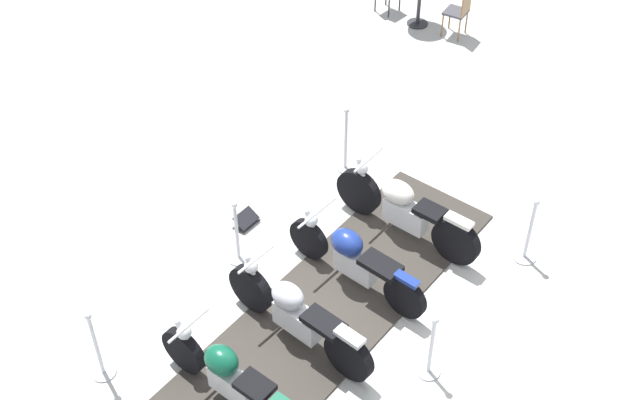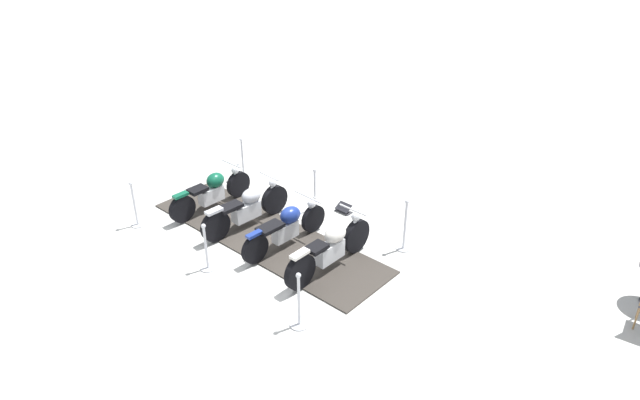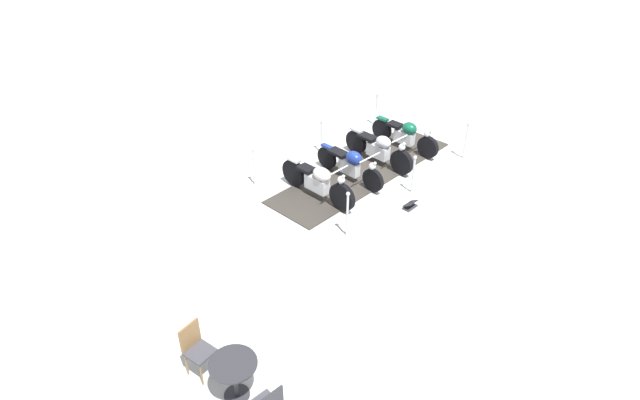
% 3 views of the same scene
% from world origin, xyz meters
% --- Properties ---
extents(ground_plane, '(80.00, 80.00, 0.00)m').
position_xyz_m(ground_plane, '(0.00, 0.00, 0.00)').
color(ground_plane, silver).
extents(display_platform, '(4.06, 5.88, 0.03)m').
position_xyz_m(display_platform, '(0.00, 0.00, 0.02)').
color(display_platform, '#38332D').
rests_on(display_platform, ground_plane).
extents(motorcycle_cream, '(2.15, 1.18, 1.03)m').
position_xyz_m(motorcycle_cream, '(-0.84, 1.57, 0.49)').
color(motorcycle_cream, black).
rests_on(motorcycle_cream, display_platform).
extents(motorcycle_navy, '(2.07, 1.14, 0.90)m').
position_xyz_m(motorcycle_navy, '(-0.30, 0.51, 0.49)').
color(motorcycle_navy, black).
rests_on(motorcycle_navy, display_platform).
extents(motorcycle_chrome, '(2.15, 1.09, 0.99)m').
position_xyz_m(motorcycle_chrome, '(0.24, -0.54, 0.47)').
color(motorcycle_chrome, black).
rests_on(motorcycle_chrome, display_platform).
extents(motorcycle_forest, '(2.05, 1.13, 0.92)m').
position_xyz_m(motorcycle_forest, '(0.77, -1.61, 0.47)').
color(motorcycle_forest, black).
rests_on(motorcycle_forest, display_platform).
extents(stanchion_right_rear, '(0.31, 0.31, 1.11)m').
position_xyz_m(stanchion_right_rear, '(-0.27, -2.89, 0.38)').
color(stanchion_right_rear, silver).
rests_on(stanchion_right_rear, ground_plane).
extents(stanchion_left_front, '(0.34, 0.34, 1.08)m').
position_xyz_m(stanchion_left_front, '(0.27, 2.89, 0.34)').
color(stanchion_left_front, silver).
rests_on(stanchion_left_front, ground_plane).
extents(stanchion_right_mid, '(0.33, 0.33, 1.05)m').
position_xyz_m(stanchion_right_mid, '(-1.38, -0.70, 0.33)').
color(stanchion_right_mid, silver).
rests_on(stanchion_right_mid, ground_plane).
extents(stanchion_left_mid, '(0.30, 0.30, 1.01)m').
position_xyz_m(stanchion_left_mid, '(1.38, 0.70, 0.35)').
color(stanchion_left_mid, silver).
rests_on(stanchion_left_mid, ground_plane).
extents(stanchion_left_rear, '(0.29, 0.29, 1.07)m').
position_xyz_m(stanchion_left_rear, '(2.49, -1.48, 0.38)').
color(stanchion_left_rear, silver).
rests_on(stanchion_left_rear, ground_plane).
extents(stanchion_right_front, '(0.29, 0.29, 1.15)m').
position_xyz_m(stanchion_right_front, '(-2.49, 1.48, 0.41)').
color(stanchion_right_front, silver).
rests_on(stanchion_right_front, ground_plane).
extents(info_placard, '(0.35, 0.43, 0.19)m').
position_xyz_m(info_placard, '(-1.96, -0.37, 0.06)').
color(info_placard, '#333338').
rests_on(info_placard, ground_plane).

